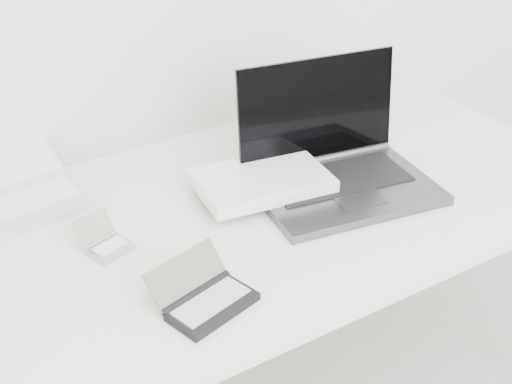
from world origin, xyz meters
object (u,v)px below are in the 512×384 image
palmtop_charcoal (205,298)px  laptop_large (312,171)px  desk (258,221)px  netbook_open_white (22,193)px

palmtop_charcoal → laptop_large: bearing=15.8°
laptop_large → palmtop_charcoal: laptop_large is taller
laptop_large → desk: bearing=-173.2°
desk → netbook_open_white: (-0.44, 0.29, 0.07)m
netbook_open_white → palmtop_charcoal: (0.17, -0.54, -0.00)m
netbook_open_white → palmtop_charcoal: size_ratio=1.75×
netbook_open_white → palmtop_charcoal: netbook_open_white is taller
desk → laptop_large: 0.17m
desk → palmtop_charcoal: (-0.27, -0.25, 0.06)m
laptop_large → netbook_open_white: 0.66m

